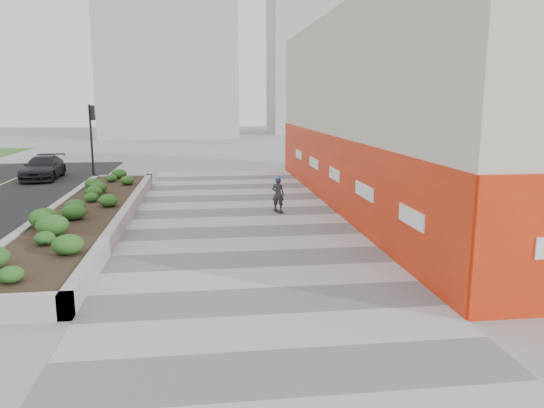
{
  "coord_description": "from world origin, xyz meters",
  "views": [
    {
      "loc": [
        -1.27,
        -12.57,
        4.42
      ],
      "look_at": [
        0.92,
        4.21,
        1.1
      ],
      "focal_mm": 35.0,
      "sensor_mm": 36.0,
      "label": 1
    }
  ],
  "objects_px": {
    "planter": "(87,212)",
    "car_dark": "(43,168)",
    "skateboarder": "(278,194)",
    "traffic_signal_near": "(92,131)"
  },
  "relations": [
    {
      "from": "planter",
      "to": "car_dark",
      "type": "relative_size",
      "value": 4.01
    },
    {
      "from": "planter",
      "to": "skateboarder",
      "type": "bearing_deg",
      "value": 7.83
    },
    {
      "from": "planter",
      "to": "traffic_signal_near",
      "type": "relative_size",
      "value": 4.29
    },
    {
      "from": "skateboarder",
      "to": "car_dark",
      "type": "distance_m",
      "value": 16.13
    },
    {
      "from": "traffic_signal_near",
      "to": "skateboarder",
      "type": "relative_size",
      "value": 2.82
    },
    {
      "from": "planter",
      "to": "skateboarder",
      "type": "xyz_separation_m",
      "value": [
        7.15,
        0.98,
        0.34
      ]
    },
    {
      "from": "traffic_signal_near",
      "to": "skateboarder",
      "type": "height_order",
      "value": "traffic_signal_near"
    },
    {
      "from": "traffic_signal_near",
      "to": "car_dark",
      "type": "relative_size",
      "value": 0.94
    },
    {
      "from": "traffic_signal_near",
      "to": "car_dark",
      "type": "distance_m",
      "value": 3.95
    },
    {
      "from": "planter",
      "to": "traffic_signal_near",
      "type": "distance_m",
      "value": 10.9
    }
  ]
}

